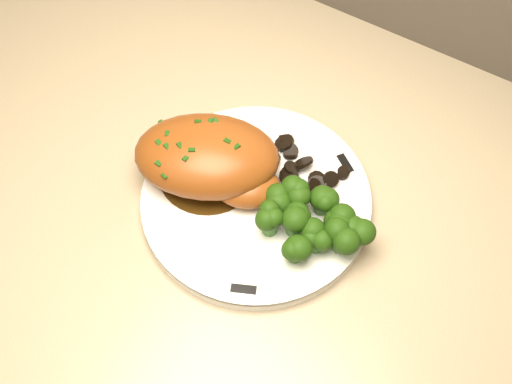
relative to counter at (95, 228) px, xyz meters
The scene contains 9 objects.
counter is the anchor object (origin of this frame).
plate 0.57m from the counter, ahead, with size 0.25×0.25×0.02m, color white.
rim_accent_0 0.62m from the counter, ahead, with size 0.03×0.01×0.00m, color black.
rim_accent_1 0.51m from the counter, ahead, with size 0.03×0.01×0.00m, color black.
rim_accent_2 0.61m from the counter, 15.83° to the right, with size 0.03×0.01×0.00m, color black.
gravy_pool 0.54m from the counter, ahead, with size 0.11×0.11×0.00m, color #3A250A.
chicken_breast 0.56m from the counter, ahead, with size 0.19×0.17×0.06m.
mushroom_pile 0.59m from the counter, ahead, with size 0.09×0.07×0.03m.
broccoli_florets 0.63m from the counter, ahead, with size 0.11×0.09×0.04m.
Camera 1 is at (0.42, 1.35, 1.48)m, focal length 45.00 mm.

